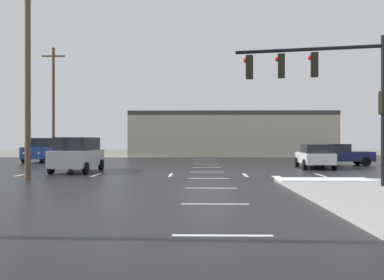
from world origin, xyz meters
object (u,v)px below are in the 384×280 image
at_px(utility_pole_mid, 28,70).
at_px(suv_blue, 44,149).
at_px(sedan_navy, 338,154).
at_px(traffic_signal_mast, 332,83).
at_px(utility_pole_distant, 53,101).
at_px(suv_silver, 78,154).
at_px(sedan_white, 315,156).

bearing_deg(utility_pole_mid, suv_blue, 107.90).
xyz_separation_m(suv_blue, sedan_navy, (23.40, -4.55, -0.24)).
xyz_separation_m(traffic_signal_mast, utility_pole_distant, (-19.23, 23.11, 1.43)).
distance_m(traffic_signal_mast, suv_silver, 15.01).
distance_m(traffic_signal_mast, sedan_white, 11.83).
xyz_separation_m(suv_blue, utility_pole_distant, (-0.77, 4.39, 4.50)).
bearing_deg(utility_pole_mid, sedan_navy, 29.76).
bearing_deg(traffic_signal_mast, suv_blue, -33.70).
xyz_separation_m(suv_silver, utility_pole_distant, (-6.83, 15.22, 4.50)).
xyz_separation_m(sedan_white, utility_pole_mid, (-16.00, -7.51, 4.45)).
relative_size(traffic_signal_mast, utility_pole_distant, 0.54).
bearing_deg(sedan_navy, utility_pole_mid, -147.14).
height_order(suv_blue, sedan_navy, suv_blue).
xyz_separation_m(traffic_signal_mast, sedan_navy, (4.94, 14.17, -3.31)).
relative_size(sedan_white, sedan_navy, 1.00).
xyz_separation_m(traffic_signal_mast, sedan_white, (2.43, 11.09, -3.31)).
distance_m(sedan_white, suv_silver, 15.17).
relative_size(sedan_white, suv_silver, 0.95).
xyz_separation_m(suv_blue, utility_pole_mid, (4.89, -15.14, 4.21)).
height_order(suv_silver, utility_pole_mid, utility_pole_mid).
height_order(sedan_white, sedan_navy, same).
relative_size(utility_pole_mid, utility_pole_distant, 0.95).
distance_m(utility_pole_mid, utility_pole_distant, 20.33).
distance_m(suv_blue, sedan_navy, 23.84).
relative_size(sedan_navy, utility_pole_distant, 0.43).
relative_size(suv_blue, utility_pole_distant, 0.46).
relative_size(sedan_white, utility_pole_mid, 0.46).
distance_m(suv_silver, utility_pole_mid, 6.13).
height_order(sedan_navy, utility_pole_mid, utility_pole_mid).
relative_size(suv_silver, utility_pole_distant, 0.45).
bearing_deg(utility_pole_distant, sedan_navy, -20.30).
relative_size(traffic_signal_mast, sedan_white, 1.25).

